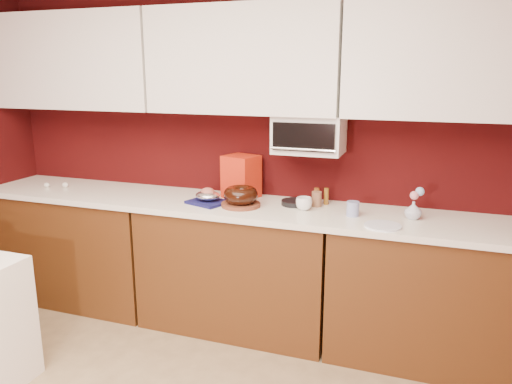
{
  "coord_description": "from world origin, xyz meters",
  "views": [
    {
      "loc": [
        1.22,
        -1.11,
        1.79
      ],
      "look_at": [
        0.17,
        1.84,
        1.02
      ],
      "focal_mm": 35.0,
      "sensor_mm": 36.0,
      "label": 1
    }
  ],
  "objects_px": {
    "bundt_cake": "(241,195)",
    "flower_vase": "(413,209)",
    "blue_jar": "(353,209)",
    "coffee_mug": "(304,202)",
    "pandoro_box": "(241,176)",
    "toaster_oven": "(309,134)",
    "foil_ham_nest": "(208,196)"
  },
  "relations": [
    {
      "from": "bundt_cake",
      "to": "flower_vase",
      "type": "bearing_deg",
      "value": 4.54
    },
    {
      "from": "bundt_cake",
      "to": "blue_jar",
      "type": "xyz_separation_m",
      "value": [
        0.74,
        0.03,
        -0.03
      ]
    },
    {
      "from": "coffee_mug",
      "to": "blue_jar",
      "type": "distance_m",
      "value": 0.32
    },
    {
      "from": "pandoro_box",
      "to": "blue_jar",
      "type": "height_order",
      "value": "pandoro_box"
    },
    {
      "from": "flower_vase",
      "to": "toaster_oven",
      "type": "bearing_deg",
      "value": 169.14
    },
    {
      "from": "toaster_oven",
      "to": "blue_jar",
      "type": "xyz_separation_m",
      "value": [
        0.34,
        -0.19,
        -0.43
      ]
    },
    {
      "from": "foil_ham_nest",
      "to": "blue_jar",
      "type": "distance_m",
      "value": 0.98
    },
    {
      "from": "pandoro_box",
      "to": "coffee_mug",
      "type": "height_order",
      "value": "pandoro_box"
    },
    {
      "from": "coffee_mug",
      "to": "flower_vase",
      "type": "xyz_separation_m",
      "value": [
        0.68,
        0.03,
        0.01
      ]
    },
    {
      "from": "pandoro_box",
      "to": "foil_ham_nest",
      "type": "bearing_deg",
      "value": -105.17
    },
    {
      "from": "blue_jar",
      "to": "flower_vase",
      "type": "height_order",
      "value": "flower_vase"
    },
    {
      "from": "bundt_cake",
      "to": "foil_ham_nest",
      "type": "relative_size",
      "value": 1.32
    },
    {
      "from": "blue_jar",
      "to": "flower_vase",
      "type": "bearing_deg",
      "value": 9.76
    },
    {
      "from": "bundt_cake",
      "to": "coffee_mug",
      "type": "bearing_deg",
      "value": 7.96
    },
    {
      "from": "pandoro_box",
      "to": "flower_vase",
      "type": "bearing_deg",
      "value": 9.54
    },
    {
      "from": "foil_ham_nest",
      "to": "pandoro_box",
      "type": "relative_size",
      "value": 0.58
    },
    {
      "from": "bundt_cake",
      "to": "coffee_mug",
      "type": "distance_m",
      "value": 0.42
    },
    {
      "from": "pandoro_box",
      "to": "flower_vase",
      "type": "relative_size",
      "value": 2.42
    },
    {
      "from": "bundt_cake",
      "to": "coffee_mug",
      "type": "height_order",
      "value": "bundt_cake"
    },
    {
      "from": "coffee_mug",
      "to": "pandoro_box",
      "type": "bearing_deg",
      "value": 160.29
    },
    {
      "from": "toaster_oven",
      "to": "flower_vase",
      "type": "relative_size",
      "value": 3.62
    },
    {
      "from": "coffee_mug",
      "to": "foil_ham_nest",
      "type": "bearing_deg",
      "value": -174.77
    },
    {
      "from": "blue_jar",
      "to": "coffee_mug",
      "type": "bearing_deg",
      "value": 174.15
    },
    {
      "from": "coffee_mug",
      "to": "flower_vase",
      "type": "relative_size",
      "value": 0.82
    },
    {
      "from": "pandoro_box",
      "to": "coffee_mug",
      "type": "distance_m",
      "value": 0.55
    },
    {
      "from": "toaster_oven",
      "to": "foil_ham_nest",
      "type": "relative_size",
      "value": 2.59
    },
    {
      "from": "bundt_cake",
      "to": "blue_jar",
      "type": "distance_m",
      "value": 0.74
    },
    {
      "from": "bundt_cake",
      "to": "blue_jar",
      "type": "height_order",
      "value": "bundt_cake"
    },
    {
      "from": "foil_ham_nest",
      "to": "flower_vase",
      "type": "distance_m",
      "value": 1.34
    },
    {
      "from": "bundt_cake",
      "to": "foil_ham_nest",
      "type": "xyz_separation_m",
      "value": [
        -0.24,
        -0.0,
        -0.03
      ]
    },
    {
      "from": "toaster_oven",
      "to": "pandoro_box",
      "type": "height_order",
      "value": "toaster_oven"
    },
    {
      "from": "bundt_cake",
      "to": "blue_jar",
      "type": "relative_size",
      "value": 2.47
    }
  ]
}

